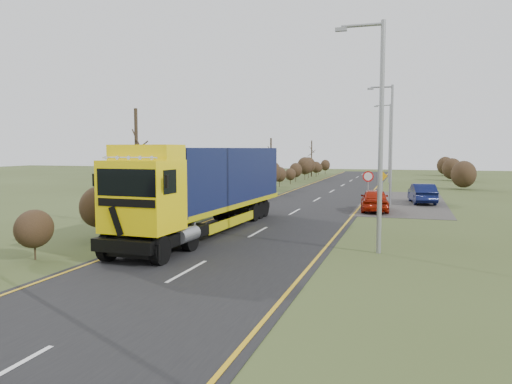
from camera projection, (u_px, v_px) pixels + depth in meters
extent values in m
plane|color=#36401B|center=(229.00, 248.00, 20.09)|extent=(160.00, 160.00, 0.00)
cube|color=black|center=(287.00, 216.00, 29.61)|extent=(8.00, 120.00, 0.02)
cube|color=#322F2D|center=(403.00, 202.00, 37.24)|extent=(6.00, 18.00, 0.02)
cube|color=gold|center=(229.00, 213.00, 30.69)|extent=(0.12, 116.00, 0.01)
cube|color=gold|center=(350.00, 218.00, 28.53)|extent=(0.12, 116.00, 0.01)
cube|color=silver|center=(187.00, 271.00, 16.28)|extent=(0.12, 3.00, 0.01)
cube|color=silver|center=(258.00, 232.00, 23.90)|extent=(0.12, 3.00, 0.01)
cube|color=silver|center=(295.00, 212.00, 31.52)|extent=(0.12, 3.00, 0.01)
cube|color=silver|center=(317.00, 199.00, 39.14)|extent=(0.12, 3.00, 0.01)
cube|color=silver|center=(332.00, 191.00, 46.76)|extent=(0.12, 3.00, 0.01)
cube|color=silver|center=(343.00, 185.00, 54.38)|extent=(0.12, 3.00, 0.01)
cube|color=silver|center=(351.00, 181.00, 62.00)|extent=(0.12, 3.00, 0.01)
cube|color=silver|center=(357.00, 177.00, 69.61)|extent=(0.12, 3.00, 0.01)
cube|color=silver|center=(362.00, 174.00, 77.23)|extent=(0.12, 3.00, 0.01)
ellipsoid|color=black|center=(34.00, 229.00, 17.94)|extent=(1.21, 1.57, 1.39)
ellipsoid|color=black|center=(100.00, 207.00, 21.71)|extent=(1.58, 2.06, 1.82)
ellipsoid|color=black|center=(146.00, 191.00, 25.49)|extent=(1.96, 2.55, 2.25)
ellipsoid|color=black|center=(180.00, 188.00, 29.32)|extent=(1.83, 2.38, 2.10)
ellipsoid|color=black|center=(207.00, 190.00, 33.15)|extent=(1.37, 1.78, 1.57)
ellipsoid|color=black|center=(227.00, 187.00, 37.00)|extent=(1.20, 1.56, 1.38)
ellipsoid|color=black|center=(245.00, 180.00, 40.74)|extent=(1.55, 2.02, 1.78)
ellipsoid|color=black|center=(258.00, 173.00, 44.57)|extent=(1.95, 2.53, 2.24)
ellipsoid|color=black|center=(271.00, 172.00, 48.33)|extent=(1.85, 2.41, 2.13)
ellipsoid|color=black|center=(279.00, 174.00, 52.24)|extent=(1.40, 1.81, 1.61)
ellipsoid|color=black|center=(290.00, 174.00, 55.99)|extent=(1.19, 1.55, 1.37)
ellipsoid|color=black|center=(296.00, 170.00, 59.86)|extent=(1.52, 1.97, 1.75)
ellipsoid|color=black|center=(305.00, 166.00, 63.55)|extent=(1.93, 2.51, 2.22)
ellipsoid|color=black|center=(308.00, 165.00, 67.46)|extent=(1.88, 2.44, 2.16)
ellipsoid|color=black|center=(316.00, 167.00, 71.20)|extent=(1.43, 1.85, 1.64)
ellipsoid|color=black|center=(318.00, 168.00, 75.14)|extent=(1.19, 1.55, 1.37)
ellipsoid|color=black|center=(325.00, 165.00, 78.81)|extent=(1.49, 1.93, 1.71)
cylinder|color=#372A1B|center=(137.00, 168.00, 25.54)|extent=(0.18, 0.18, 6.05)
cylinder|color=#372A1B|center=(271.00, 163.00, 50.34)|extent=(0.18, 0.18, 5.06)
cylinder|color=#372A1B|center=(312.00, 159.00, 71.29)|extent=(0.18, 0.18, 5.15)
cube|color=black|center=(155.00, 236.00, 18.95)|extent=(2.59, 4.65, 0.44)
cube|color=yellow|center=(142.00, 196.00, 17.96)|extent=(2.57, 2.29, 2.57)
cube|color=black|center=(128.00, 250.00, 17.13)|extent=(2.47, 0.24, 0.54)
cube|color=black|center=(116.00, 221.00, 17.11)|extent=(0.60, 0.05, 1.06)
cube|color=black|center=(137.00, 222.00, 16.87)|extent=(0.60, 0.05, 1.06)
cube|color=black|center=(126.00, 183.00, 16.90)|extent=(2.32, 0.17, 0.94)
cube|color=black|center=(126.00, 203.00, 16.93)|extent=(2.27, 0.14, 0.28)
cube|color=yellow|center=(146.00, 152.00, 18.15)|extent=(2.53, 1.50, 0.55)
cylinder|color=silver|center=(129.00, 158.00, 17.04)|extent=(2.17, 0.17, 0.06)
cube|color=black|center=(94.00, 180.00, 17.52)|extent=(0.09, 0.12, 0.44)
cube|color=black|center=(167.00, 182.00, 16.70)|extent=(0.09, 0.12, 0.44)
cylinder|color=gray|center=(134.00, 232.00, 19.65)|extent=(0.61, 1.31, 0.55)
cylinder|color=gray|center=(187.00, 235.00, 18.99)|extent=(0.61, 1.31, 0.55)
cube|color=#C4BD0D|center=(217.00, 204.00, 25.01)|extent=(3.07, 12.54, 0.24)
cube|color=black|center=(217.00, 175.00, 24.89)|extent=(3.03, 12.15, 2.71)
cube|color=#101645|center=(253.00, 170.00, 30.64)|extent=(2.45, 0.18, 2.71)
cube|color=#101645|center=(159.00, 183.00, 19.13)|extent=(2.45, 0.18, 2.71)
cube|color=black|center=(241.00, 207.00, 28.64)|extent=(2.44, 3.66, 0.35)
cube|color=#C4BD0D|center=(187.00, 219.00, 24.48)|extent=(0.31, 5.43, 0.44)
cube|color=#C4BD0D|center=(233.00, 221.00, 23.78)|extent=(0.31, 5.43, 0.44)
cylinder|color=black|center=(108.00, 247.00, 17.76)|extent=(0.37, 1.04, 1.03)
cylinder|color=black|center=(160.00, 251.00, 17.16)|extent=(0.37, 1.04, 1.03)
cylinder|color=black|center=(143.00, 236.00, 20.11)|extent=(0.37, 1.04, 1.03)
cylinder|color=black|center=(190.00, 238.00, 19.51)|extent=(0.37, 1.04, 1.03)
cylinder|color=black|center=(219.00, 211.00, 28.10)|extent=(0.37, 1.04, 1.03)
cylinder|color=black|center=(254.00, 212.00, 27.50)|extent=(0.37, 1.04, 1.03)
cylinder|color=black|center=(225.00, 209.00, 29.04)|extent=(0.37, 1.04, 1.03)
cylinder|color=black|center=(259.00, 210.00, 28.44)|extent=(0.37, 1.04, 1.03)
cylinder|color=black|center=(231.00, 207.00, 29.99)|extent=(0.37, 1.04, 1.03)
cylinder|color=black|center=(264.00, 208.00, 29.38)|extent=(0.37, 1.04, 1.03)
imported|color=#9C1907|center=(375.00, 200.00, 31.84)|extent=(2.12, 4.42, 1.46)
imported|color=#0A1038|center=(422.00, 194.00, 36.43)|extent=(2.11, 4.55, 1.44)
cylinder|color=gray|center=(381.00, 139.00, 18.82)|extent=(0.18, 0.18, 8.77)
cylinder|color=gray|center=(362.00, 25.00, 18.68)|extent=(1.56, 0.12, 0.12)
cube|color=gray|center=(341.00, 29.00, 18.92)|extent=(0.44, 0.18, 0.14)
cylinder|color=gray|center=(391.00, 145.00, 35.39)|extent=(0.18, 0.18, 8.49)
cylinder|color=gray|center=(381.00, 87.00, 35.25)|extent=(1.51, 0.12, 0.12)
cube|color=gray|center=(371.00, 89.00, 35.48)|extent=(0.42, 0.17, 0.13)
cylinder|color=gray|center=(389.00, 143.00, 58.55)|extent=(0.18, 0.18, 9.21)
cylinder|color=gray|center=(383.00, 105.00, 58.40)|extent=(1.64, 0.12, 0.12)
cube|color=gray|center=(376.00, 106.00, 58.65)|extent=(0.46, 0.18, 0.14)
cylinder|color=gray|center=(368.00, 193.00, 32.57)|extent=(0.08, 0.08, 2.20)
cylinder|color=red|center=(368.00, 176.00, 32.44)|extent=(0.70, 0.04, 0.70)
cylinder|color=white|center=(368.00, 176.00, 32.43)|extent=(0.53, 0.02, 0.53)
cylinder|color=gray|center=(382.00, 187.00, 41.50)|extent=(0.08, 0.08, 1.61)
cube|color=#ECA40D|center=(383.00, 176.00, 41.37)|extent=(0.81, 0.04, 0.81)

